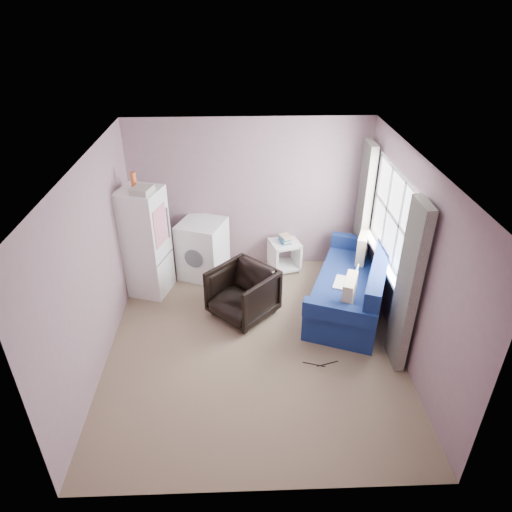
{
  "coord_description": "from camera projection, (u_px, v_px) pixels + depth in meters",
  "views": [
    {
      "loc": [
        -0.14,
        -4.7,
        4.1
      ],
      "look_at": [
        0.05,
        0.6,
        1.0
      ],
      "focal_mm": 32.0,
      "sensor_mm": 36.0,
      "label": 1
    }
  ],
  "objects": [
    {
      "name": "floor_cables",
      "position": [
        321.0,
        364.0,
        5.77
      ],
      "size": [
        0.46,
        0.1,
        0.01
      ],
      "rotation": [
        0.0,
        0.0,
        0.03
      ],
      "color": "black",
      "rests_on": "ground"
    },
    {
      "name": "washing_machine",
      "position": [
        203.0,
        248.0,
        7.37
      ],
      "size": [
        0.86,
        0.86,
        0.95
      ],
      "rotation": [
        0.0,
        0.0,
        -0.36
      ],
      "color": "white",
      "rests_on": "ground"
    },
    {
      "name": "window_dressing",
      "position": [
        382.0,
        243.0,
        6.23
      ],
      "size": [
        0.17,
        2.62,
        2.18
      ],
      "color": "white",
      "rests_on": "ground"
    },
    {
      "name": "side_table",
      "position": [
        284.0,
        253.0,
        7.62
      ],
      "size": [
        0.57,
        0.57,
        0.63
      ],
      "rotation": [
        0.0,
        0.0,
        0.27
      ],
      "color": "white",
      "rests_on": "ground"
    },
    {
      "name": "fridge",
      "position": [
        145.0,
        242.0,
        6.79
      ],
      "size": [
        0.72,
        0.72,
        1.92
      ],
      "rotation": [
        0.0,
        0.0,
        -0.29
      ],
      "color": "white",
      "rests_on": "ground"
    },
    {
      "name": "sofa",
      "position": [
        355.0,
        287.0,
        6.66
      ],
      "size": [
        1.64,
        2.3,
        0.94
      ],
      "rotation": [
        0.0,
        0.0,
        -0.37
      ],
      "color": "navy",
      "rests_on": "ground"
    },
    {
      "name": "room",
      "position": [
        255.0,
        263.0,
        5.5
      ],
      "size": [
        3.84,
        4.24,
        2.54
      ],
      "color": "#8B745B",
      "rests_on": "ground"
    },
    {
      "name": "armchair",
      "position": [
        243.0,
        291.0,
        6.47
      ],
      "size": [
        1.09,
        1.08,
        0.82
      ],
      "primitive_type": "imported",
      "rotation": [
        0.0,
        0.0,
        -0.77
      ],
      "color": "black",
      "rests_on": "ground"
    }
  ]
}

